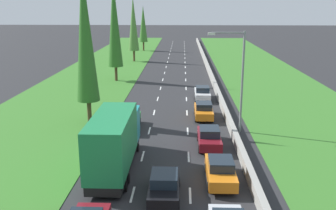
# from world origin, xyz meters

# --- Properties ---
(ground_plane) EXTENTS (300.00, 300.00, 0.00)m
(ground_plane) POSITION_xyz_m (0.00, 60.00, 0.00)
(ground_plane) COLOR #28282B
(ground_plane) RESTS_ON ground
(grass_verge_left) EXTENTS (14.00, 140.00, 0.04)m
(grass_verge_left) POSITION_xyz_m (-12.65, 60.00, 0.02)
(grass_verge_left) COLOR #387528
(grass_verge_left) RESTS_ON ground
(grass_verge_right) EXTENTS (14.00, 140.00, 0.04)m
(grass_verge_right) POSITION_xyz_m (14.35, 60.00, 0.02)
(grass_verge_right) COLOR #387528
(grass_verge_right) RESTS_ON ground
(median_barrier) EXTENTS (0.44, 120.00, 0.85)m
(median_barrier) POSITION_xyz_m (5.70, 60.00, 0.42)
(median_barrier) COLOR #9E9B93
(median_barrier) RESTS_ON ground
(lane_markings) EXTENTS (3.64, 116.00, 0.01)m
(lane_markings) POSITION_xyz_m (0.00, 60.00, 0.01)
(lane_markings) COLOR white
(lane_markings) RESTS_ON ground
(black_sedan_centre_lane) EXTENTS (1.82, 4.50, 1.64)m
(black_sedan_centre_lane) POSITION_xyz_m (0.21, 20.67, 0.81)
(black_sedan_centre_lane) COLOR black
(black_sedan_centre_lane) RESTS_ON ground
(orange_sedan_right_lane_third) EXTENTS (1.82, 4.50, 1.64)m
(orange_sedan_right_lane_third) POSITION_xyz_m (3.73, 22.89, 0.81)
(orange_sedan_right_lane_third) COLOR orange
(orange_sedan_right_lane_third) RESTS_ON ground
(maroon_sedan_right_lane) EXTENTS (1.82, 4.50, 1.64)m
(maroon_sedan_right_lane) POSITION_xyz_m (3.42, 29.17, 0.81)
(maroon_sedan_right_lane) COLOR maroon
(maroon_sedan_right_lane) RESTS_ON ground
(green_box_truck_left_lane) EXTENTS (2.46, 9.40, 4.18)m
(green_box_truck_left_lane) POSITION_xyz_m (-3.38, 24.49, 2.18)
(green_box_truck_left_lane) COLOR black
(green_box_truck_left_lane) RESTS_ON ground
(green_sedan_left_lane) EXTENTS (1.82, 4.50, 1.64)m
(green_sedan_left_lane) POSITION_xyz_m (-3.69, 33.49, 0.81)
(green_sedan_left_lane) COLOR #237A33
(green_sedan_left_lane) RESTS_ON ground
(orange_sedan_right_lane_fifth) EXTENTS (1.82, 4.50, 1.64)m
(orange_sedan_right_lane_fifth) POSITION_xyz_m (3.40, 37.17, 0.81)
(orange_sedan_right_lane_fifth) COLOR orange
(orange_sedan_right_lane_fifth) RESTS_ON ground
(white_sedan_right_lane) EXTENTS (1.82, 4.50, 1.64)m
(white_sedan_right_lane) POSITION_xyz_m (3.65, 44.84, 0.81)
(white_sedan_right_lane) COLOR white
(white_sedan_right_lane) RESTS_ON ground
(poplar_tree_second) EXTENTS (2.17, 2.17, 14.96)m
(poplar_tree_second) POSITION_xyz_m (-7.79, 35.37, 8.53)
(poplar_tree_second) COLOR #4C3823
(poplar_tree_second) RESTS_ON ground
(poplar_tree_third) EXTENTS (2.17, 2.17, 14.99)m
(poplar_tree_third) POSITION_xyz_m (-8.70, 56.00, 8.55)
(poplar_tree_third) COLOR #4C3823
(poplar_tree_third) RESTS_ON ground
(poplar_tree_fourth) EXTENTS (2.12, 2.12, 12.63)m
(poplar_tree_fourth) POSITION_xyz_m (-8.48, 75.92, 7.37)
(poplar_tree_fourth) COLOR #4C3823
(poplar_tree_fourth) RESTS_ON ground
(poplar_tree_fifth) EXTENTS (2.07, 2.07, 10.80)m
(poplar_tree_fifth) POSITION_xyz_m (-8.37, 93.87, 6.45)
(poplar_tree_fifth) COLOR #4C3823
(poplar_tree_fifth) RESTS_ON ground
(street_light_mast) EXTENTS (3.20, 0.28, 9.00)m
(street_light_mast) POSITION_xyz_m (6.11, 33.00, 5.23)
(street_light_mast) COLOR gray
(street_light_mast) RESTS_ON ground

